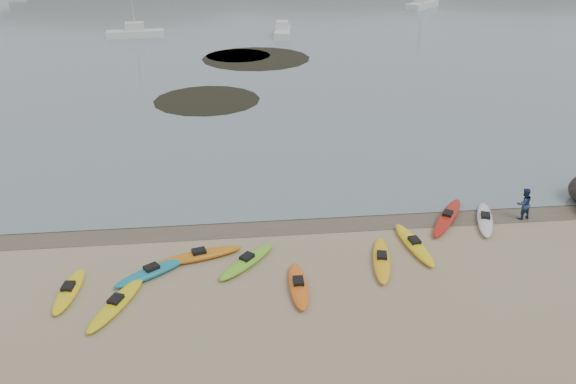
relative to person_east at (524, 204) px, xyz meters
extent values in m
plane|color=tan|center=(-11.06, 0.98, -0.78)|extent=(600.00, 600.00, 0.00)
plane|color=brown|center=(-11.06, 0.68, -0.78)|extent=(60.00, 60.00, 0.00)
ellipsoid|color=silver|center=(-1.90, -0.22, -0.61)|extent=(1.89, 3.49, 0.34)
ellipsoid|color=yellow|center=(-5.90, -2.05, -0.61)|extent=(1.16, 3.73, 0.34)
ellipsoid|color=yellow|center=(-7.61, -3.09, -0.61)|extent=(1.44, 3.62, 0.34)
ellipsoid|color=orange|center=(-15.11, -1.95, -0.61)|extent=(3.75, 1.66, 0.34)
ellipsoid|color=teal|center=(-16.94, -2.97, -0.61)|extent=(3.08, 2.46, 0.34)
ellipsoid|color=orange|center=(-11.26, -4.53, -0.61)|extent=(0.75, 3.13, 0.34)
ellipsoid|color=yellow|center=(-18.00, -4.94, -0.61)|extent=(2.05, 3.49, 0.34)
ellipsoid|color=#B01D12|center=(-3.58, 0.18, -0.61)|extent=(3.01, 3.93, 0.34)
ellipsoid|color=#75C928|center=(-13.14, -2.60, -0.61)|extent=(2.75, 3.00, 0.34)
ellipsoid|color=yellow|center=(-19.92, -3.94, -0.61)|extent=(0.99, 3.02, 0.34)
imported|color=navy|center=(0.00, 0.00, 0.00)|extent=(0.86, 0.72, 1.56)
cylinder|color=black|center=(-15.29, 21.28, -0.75)|extent=(8.34, 8.34, 0.04)
cylinder|color=black|center=(-10.60, 35.84, -0.75)|extent=(11.08, 11.08, 0.04)
cylinder|color=black|center=(-12.38, 37.29, -0.75)|extent=(6.76, 6.76, 0.04)
cube|color=silver|center=(-24.50, 49.03, -0.30)|extent=(6.97, 2.55, 0.95)
cube|color=silver|center=(-6.64, 48.25, -0.32)|extent=(2.68, 6.79, 0.92)
cube|color=silver|center=(18.34, 70.02, -0.23)|extent=(7.03, 7.15, 1.10)
ellipsoid|color=#384235|center=(-56.06, 195.98, -18.78)|extent=(220.00, 120.00, 80.00)
ellipsoid|color=#384235|center=(23.94, 190.98, -16.08)|extent=(200.00, 110.00, 68.00)
ellipsoid|color=#384235|center=(108.94, 200.98, -17.88)|extent=(230.00, 130.00, 76.00)
camera|label=1|loc=(-13.56, -22.17, 11.97)|focal=35.00mm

